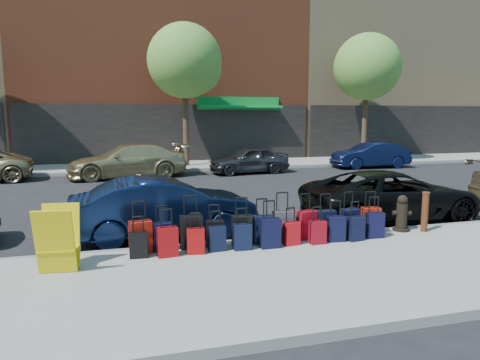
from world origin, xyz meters
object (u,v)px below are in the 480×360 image
object	(u,v)px
tree_right	(369,69)
car_far_3	(370,155)
car_near_1	(165,207)
car_far_2	(249,160)
bollard	(425,211)
car_far_1	(128,161)
suitcase_front_5	(262,229)
tree_center	(187,63)
fire_hydrant	(402,214)
car_near_2	(392,196)
display_rack	(58,240)

from	to	relation	value
tree_right	car_far_3	xyz separation A→B (m)	(-1.19, -2.42, -4.74)
car_near_1	car_far_2	xyz separation A→B (m)	(4.93, 9.95, -0.03)
tree_right	car_near_1	world-z (taller)	tree_right
bollard	car_far_1	xyz separation A→B (m)	(-6.34, 11.67, 0.14)
car_far_3	suitcase_front_5	bearing A→B (deg)	-38.62
tree_center	fire_hydrant	distance (m)	15.29
tree_right	bollard	bearing A→B (deg)	-116.91
suitcase_front_5	car_near_1	bearing A→B (deg)	142.13
fire_hydrant	car_near_1	size ratio (longest dim) A/B	0.20
fire_hydrant	car_near_1	distance (m)	5.39
tree_center	tree_right	bearing A→B (deg)	0.00
tree_right	car_near_1	distance (m)	18.83
car_near_1	bollard	bearing A→B (deg)	-111.03
fire_hydrant	car_far_3	size ratio (longest dim) A/B	0.20
car_near_2	car_near_1	bearing A→B (deg)	91.50
suitcase_front_5	fire_hydrant	xyz separation A→B (m)	(3.37, 0.10, 0.09)
suitcase_front_5	car_near_1	world-z (taller)	car_near_1
tree_center	display_rack	distance (m)	16.29
tree_center	fire_hydrant	size ratio (longest dim) A/B	8.85
car_far_1	car_far_2	world-z (taller)	car_far_1
car_far_1	car_far_3	world-z (taller)	car_far_1
suitcase_front_5	fire_hydrant	bearing A→B (deg)	3.96
car_near_1	car_near_2	distance (m)	5.95
display_rack	tree_right	bearing A→B (deg)	51.47
fire_hydrant	display_rack	world-z (taller)	display_rack
tree_center	car_far_2	distance (m)	6.07
car_far_1	display_rack	bearing A→B (deg)	-13.12
suitcase_front_5	car_far_1	world-z (taller)	car_far_1
suitcase_front_5	bollard	xyz separation A→B (m)	(3.82, -0.10, 0.17)
tree_center	car_far_1	world-z (taller)	tree_center
car_near_1	car_far_3	xyz separation A→B (m)	(11.78, 10.37, -0.01)
suitcase_front_5	car_near_2	distance (m)	4.42
bollard	car_near_1	world-z (taller)	car_near_1
display_rack	car_near_1	distance (m)	2.91
fire_hydrant	display_rack	bearing A→B (deg)	-156.03
car_far_2	tree_right	bearing A→B (deg)	103.37
suitcase_front_5	bollard	bearing A→B (deg)	0.83
car_near_2	car_far_2	xyz separation A→B (m)	(-1.01, 9.91, -0.01)
tree_center	suitcase_front_5	world-z (taller)	tree_center
tree_center	suitcase_front_5	distance (m)	15.19
tree_right	suitcase_front_5	xyz separation A→B (m)	(-11.15, -14.34, -4.97)
display_rack	car_near_1	bearing A→B (deg)	53.97
display_rack	car_far_1	xyz separation A→B (m)	(1.28, 12.18, 0.06)
fire_hydrant	car_far_2	size ratio (longest dim) A/B	0.21
car_far_3	car_near_1	bearing A→B (deg)	-47.38
display_rack	car_far_3	size ratio (longest dim) A/B	0.27
fire_hydrant	bollard	distance (m)	0.50
bollard	display_rack	size ratio (longest dim) A/B	0.82
car_near_1	fire_hydrant	bearing A→B (deg)	-110.38
bollard	car_near_2	bearing A→B (deg)	79.96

